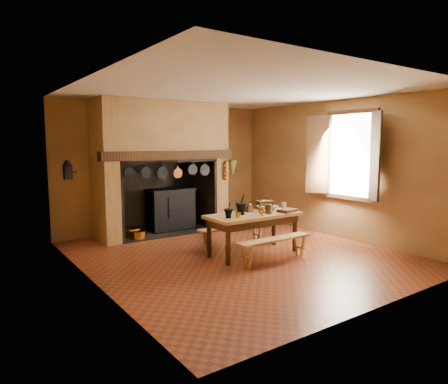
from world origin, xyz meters
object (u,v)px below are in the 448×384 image
bench_front (275,244)px  wicker_basket (265,204)px  iron_range (171,209)px  mixing_bowl (268,208)px  work_table (253,220)px  coffee_grinder (248,208)px

bench_front → wicker_basket: (0.48, 0.81, 0.51)m
iron_range → mixing_bowl: iron_range is taller
work_table → iron_range: bearing=96.2°
bench_front → coffee_grinder: size_ratio=7.44×
work_table → wicker_basket: size_ratio=5.11×
work_table → bench_front: size_ratio=1.19×
wicker_basket → iron_range: bearing=125.5°
work_table → coffee_grinder: coffee_grinder is taller
iron_range → mixing_bowl: (0.69, -2.45, 0.28)m
work_table → wicker_basket: wicker_basket is taller
work_table → wicker_basket: bearing=28.2°
work_table → coffee_grinder: 0.26m
work_table → mixing_bowl: mixing_bowl is taller
iron_range → coffee_grinder: 2.41m
bench_front → work_table: bearing=90.0°
work_table → bench_front: 0.64m
iron_range → work_table: 2.58m
work_table → coffee_grinder: size_ratio=8.81×
iron_range → mixing_bowl: bearing=-74.2°
iron_range → coffee_grinder: (0.31, -2.37, 0.31)m
iron_range → work_table: size_ratio=0.96×
iron_range → wicker_basket: (0.75, -2.30, 0.32)m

